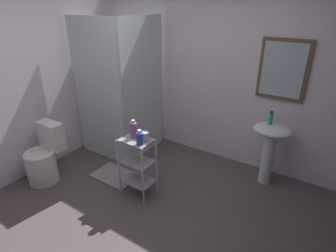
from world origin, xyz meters
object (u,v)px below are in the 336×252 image
at_px(storage_cart, 138,163).
at_px(conditioner_bottle_purple, 133,130).
at_px(shampoo_bottle_blue, 140,138).
at_px(rinse_cup, 145,137).
at_px(bath_mat, 115,176).
at_px(shower_stall, 123,122).
at_px(toilet, 44,158).
at_px(hand_soap_bottle, 271,118).
at_px(pedestal_sink, 270,142).

height_order(storage_cart, conditioner_bottle_purple, conditioner_bottle_purple).
distance_m(shampoo_bottle_blue, conditioner_bottle_purple, 0.19).
relative_size(rinse_cup, bath_mat, 0.18).
height_order(shower_stall, conditioner_bottle_purple, shower_stall).
xyz_separation_m(shower_stall, toilet, (-0.30, -1.18, -0.15)).
height_order(shower_stall, storage_cart, shower_stall).
distance_m(hand_soap_bottle, conditioner_bottle_purple, 1.63).
relative_size(shower_stall, toilet, 2.63).
relative_size(shower_stall, shampoo_bottle_blue, 11.47).
relative_size(toilet, storage_cart, 1.03).
relative_size(shower_stall, conditioner_bottle_purple, 9.20).
distance_m(conditioner_bottle_purple, bath_mat, 0.94).
bearing_deg(rinse_cup, shampoo_bottle_blue, -88.66).
bearing_deg(storage_cart, shampoo_bottle_blue, -31.06).
relative_size(hand_soap_bottle, conditioner_bottle_purple, 0.77).
relative_size(shampoo_bottle_blue, rinse_cup, 1.61).
distance_m(shower_stall, toilet, 1.23).
distance_m(shampoo_bottle_blue, bath_mat, 1.02).
distance_m(pedestal_sink, conditioner_bottle_purple, 1.68).
relative_size(storage_cart, rinse_cup, 6.84).
bearing_deg(hand_soap_bottle, bath_mat, -148.88).
bearing_deg(rinse_cup, bath_mat, 174.34).
bearing_deg(rinse_cup, shower_stall, 144.71).
height_order(pedestal_sink, storage_cart, pedestal_sink).
bearing_deg(rinse_cup, pedestal_sink, 43.35).
bearing_deg(shampoo_bottle_blue, pedestal_sink, 46.01).
relative_size(storage_cart, hand_soap_bottle, 4.39).
relative_size(toilet, shampoo_bottle_blue, 4.36).
height_order(pedestal_sink, rinse_cup, rinse_cup).
bearing_deg(hand_soap_bottle, pedestal_sink, -11.41).
xyz_separation_m(toilet, bath_mat, (0.71, 0.53, -0.31)).
distance_m(storage_cart, conditioner_bottle_purple, 0.41).
height_order(conditioner_bottle_purple, bath_mat, conditioner_bottle_purple).
relative_size(pedestal_sink, conditioner_bottle_purple, 3.73).
distance_m(pedestal_sink, rinse_cup, 1.55).
distance_m(storage_cart, hand_soap_bottle, 1.67).
bearing_deg(shampoo_bottle_blue, hand_soap_bottle, 47.48).
xyz_separation_m(conditioner_bottle_purple, bath_mat, (-0.43, 0.07, -0.83)).
relative_size(storage_cart, shampoo_bottle_blue, 4.24).
bearing_deg(shower_stall, rinse_cup, -35.29).
distance_m(hand_soap_bottle, bath_mat, 2.13).
xyz_separation_m(hand_soap_bottle, bath_mat, (-1.66, -1.00, -0.88)).
distance_m(shower_stall, shampoo_bottle_blue, 1.34).
xyz_separation_m(shower_stall, storage_cart, (0.90, -0.74, -0.03)).
height_order(shampoo_bottle_blue, bath_mat, shampoo_bottle_blue).
bearing_deg(storage_cart, hand_soap_bottle, 43.08).
distance_m(shower_stall, hand_soap_bottle, 2.14).
distance_m(shower_stall, conditioner_bottle_purple, 1.17).
height_order(storage_cart, shampoo_bottle_blue, shampoo_bottle_blue).
relative_size(shower_stall, hand_soap_bottle, 11.88).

